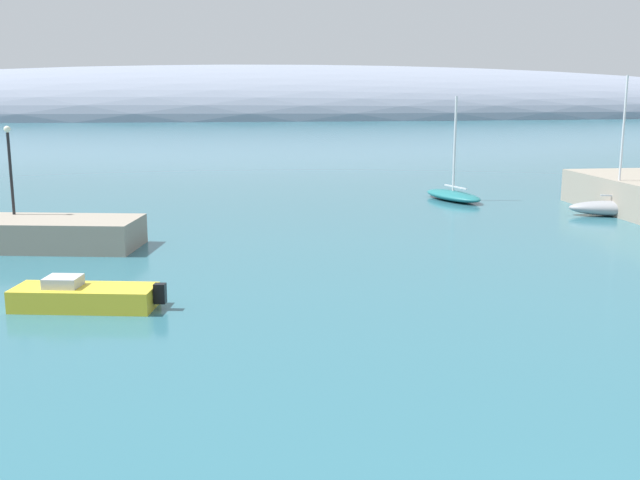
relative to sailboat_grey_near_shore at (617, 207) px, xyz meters
The scene contains 5 objects.
distant_ridge 186.06m from the sailboat_grey_near_shore, 91.25° to the left, with size 374.99×65.86×31.56m, color gray.
sailboat_grey_near_shore is the anchor object (origin of this frame).
sailboat_teal_mid_mooring 12.12m from the sailboat_grey_near_shore, 135.23° to the left, with size 4.02×6.60×7.86m.
motorboat_yellow_alongside_breakwater 36.18m from the sailboat_grey_near_shore, 151.54° to the right, with size 6.00×2.92×1.26m.
harbor_lamp_post 38.03m from the sailboat_grey_near_shore, behind, with size 0.36×0.36×4.83m.
Camera 1 is at (-7.13, -9.83, 8.31)m, focal length 41.94 mm.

